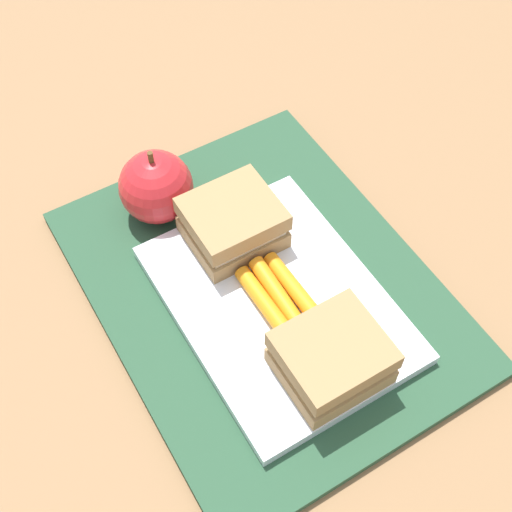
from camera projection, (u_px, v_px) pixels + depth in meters
The scene contains 7 objects.
ground_plane at pixel (263, 292), 0.63m from camera, with size 2.40×2.40×0.00m, color olive.
lunchbag_mat at pixel (263, 289), 0.63m from camera, with size 0.36×0.28×0.01m, color #284C33.
food_tray at pixel (278, 303), 0.61m from camera, with size 0.23×0.17×0.01m, color white.
sandwich_half_left at pixel (332, 358), 0.55m from camera, with size 0.07×0.08×0.04m.
sandwich_half_right at pixel (233, 223), 0.62m from camera, with size 0.07×0.08×0.04m.
carrot_sticks_bundle at pixel (278, 294), 0.60m from camera, with size 0.08×0.04×0.02m.
apple at pixel (156, 187), 0.64m from camera, with size 0.07×0.07×0.08m.
Camera 1 is at (-0.28, 0.18, 0.54)m, focal length 48.79 mm.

